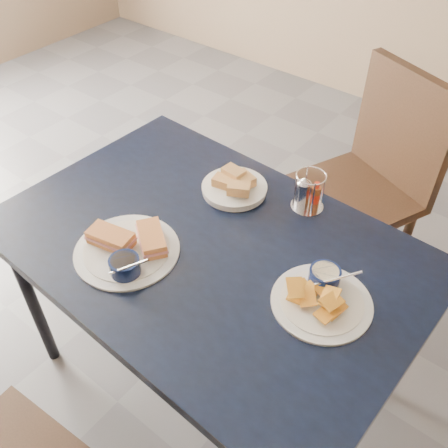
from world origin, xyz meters
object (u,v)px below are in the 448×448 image
Objects in this scene: sandwich_plate at (128,248)px; condiment_caddy at (308,193)px; chair_far at (367,168)px; dining_table at (209,256)px; plantain_plate at (322,293)px; bread_basket at (235,186)px.

condiment_caddy is (0.31, 0.52, 0.03)m from sandwich_plate.
chair_far is at bearing 75.08° from sandwich_plate.
condiment_caddy is at bearing 67.01° from dining_table.
plantain_plate is at bearing 21.10° from sandwich_plate.
plantain_plate is at bearing 4.37° from dining_table.
sandwich_plate is 1.16× the size of plantain_plate.
dining_table is at bearing -97.96° from chair_far.
plantain_plate is (0.38, 0.03, 0.08)m from dining_table.
condiment_caddy is at bearing -88.19° from chair_far.
plantain_plate is at bearing -73.65° from chair_far.
condiment_caddy is (0.02, -0.57, 0.23)m from chair_far.
bread_basket reaches higher than dining_table.
plantain_plate is 2.07× the size of condiment_caddy.
plantain_plate is 1.26× the size of bread_basket.
sandwich_plate is 1.46× the size of bread_basket.
bread_basket is (-0.48, 0.23, 0.00)m from plantain_plate.
bread_basket is (-0.09, 0.25, 0.08)m from dining_table.
dining_table is 0.26m from sandwich_plate.
condiment_caddy is (0.24, 0.09, 0.03)m from bread_basket.
chair_far reaches higher than condiment_caddy.
dining_table is 0.28m from bread_basket.
chair_far reaches higher than dining_table.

